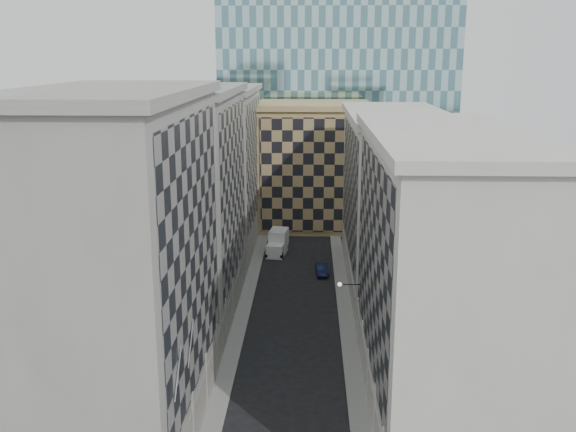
# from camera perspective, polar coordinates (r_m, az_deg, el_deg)

# --- Properties ---
(sidewalk_west) EXTENTS (1.50, 100.00, 0.15)m
(sidewalk_west) POSITION_cam_1_polar(r_m,az_deg,el_deg) (64.61, -4.23, -9.24)
(sidewalk_west) COLOR gray
(sidewalk_west) RESTS_ON ground
(sidewalk_east) EXTENTS (1.50, 100.00, 0.15)m
(sidewalk_east) POSITION_cam_1_polar(r_m,az_deg,el_deg) (64.35, 5.23, -9.36)
(sidewalk_east) COLOR gray
(sidewalk_east) RESTS_ON ground
(bldg_left_a) EXTENTS (10.80, 22.80, 23.70)m
(bldg_left_a) POSITION_cam_1_polar(r_m,az_deg,el_deg) (44.06, -14.52, -4.62)
(bldg_left_a) COLOR gray
(bldg_left_a) RESTS_ON ground
(bldg_left_b) EXTENTS (10.80, 22.80, 22.70)m
(bldg_left_b) POSITION_cam_1_polar(r_m,az_deg,el_deg) (64.78, -9.09, 1.17)
(bldg_left_b) COLOR gray
(bldg_left_b) RESTS_ON ground
(bldg_left_c) EXTENTS (10.80, 22.80, 21.70)m
(bldg_left_c) POSITION_cam_1_polar(r_m,az_deg,el_deg) (86.15, -6.31, 4.12)
(bldg_left_c) COLOR gray
(bldg_left_c) RESTS_ON ground
(bldg_right_a) EXTENTS (10.80, 26.80, 20.70)m
(bldg_right_a) POSITION_cam_1_polar(r_m,az_deg,el_deg) (47.46, 13.30, -5.10)
(bldg_right_a) COLOR beige
(bldg_right_a) RESTS_ON ground
(bldg_right_b) EXTENTS (10.80, 28.80, 19.70)m
(bldg_right_b) POSITION_cam_1_polar(r_m,az_deg,el_deg) (73.28, 9.31, 1.47)
(bldg_right_b) COLOR beige
(bldg_right_b) RESTS_ON ground
(tan_block) EXTENTS (16.80, 14.80, 18.80)m
(tan_block) POSITION_cam_1_polar(r_m,az_deg,el_deg) (98.19, 2.27, 4.59)
(tan_block) COLOR tan
(tan_block) RESTS_ON ground
(church_tower) EXTENTS (7.20, 7.20, 51.50)m
(church_tower) POSITION_cam_1_polar(r_m,az_deg,el_deg) (110.97, 1.27, 14.77)
(church_tower) COLOR #2B2521
(church_tower) RESTS_ON ground
(flagpoles_left) EXTENTS (0.10, 6.33, 2.33)m
(flagpoles_left) POSITION_cam_1_polar(r_m,az_deg,el_deg) (39.84, -9.18, -12.34)
(flagpoles_left) COLOR gray
(flagpoles_left) RESTS_ON ground
(bracket_lamp) EXTENTS (1.98, 0.36, 0.36)m
(bracket_lamp) POSITION_cam_1_polar(r_m,az_deg,el_deg) (56.47, 4.80, -6.07)
(bracket_lamp) COLOR black
(bracket_lamp) RESTS_ON ground
(box_truck) EXTENTS (2.89, 5.72, 3.01)m
(box_truck) POSITION_cam_1_polar(r_m,az_deg,el_deg) (85.38, -0.92, -2.45)
(box_truck) COLOR white
(box_truck) RESTS_ON ground
(dark_car) EXTENTS (1.61, 3.88, 1.25)m
(dark_car) POSITION_cam_1_polar(r_m,az_deg,el_deg) (77.37, 3.02, -4.78)
(dark_car) COLOR #0F1739
(dark_car) RESTS_ON ground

